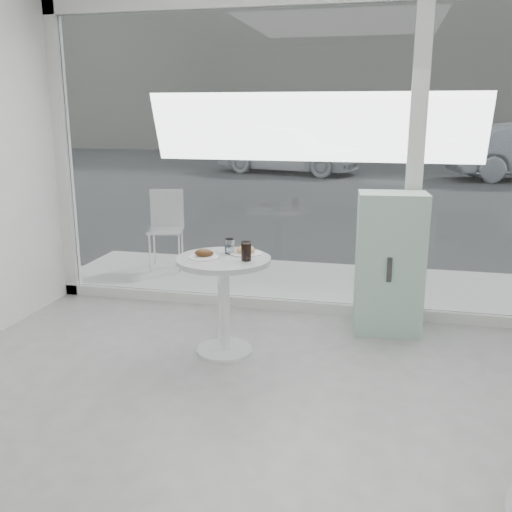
% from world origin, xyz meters
% --- Properties ---
extents(room_shell, '(6.00, 6.00, 6.00)m').
position_xyz_m(room_shell, '(0.00, -0.56, 1.91)').
color(room_shell, white).
rests_on(room_shell, ground).
extents(storefront, '(5.00, 0.14, 3.00)m').
position_xyz_m(storefront, '(0.07, 3.00, 1.71)').
color(storefront, silver).
rests_on(storefront, ground).
extents(main_table, '(0.72, 0.72, 0.77)m').
position_xyz_m(main_table, '(-0.50, 1.90, 0.55)').
color(main_table, white).
rests_on(main_table, ground).
extents(patio_deck, '(5.60, 1.60, 0.05)m').
position_xyz_m(patio_deck, '(0.00, 3.80, 0.03)').
color(patio_deck, silver).
rests_on(patio_deck, ground).
extents(street, '(40.00, 24.00, 0.00)m').
position_xyz_m(street, '(0.00, 16.00, -0.00)').
color(street, '#373737').
rests_on(street, ground).
extents(far_building, '(40.00, 2.00, 8.00)m').
position_xyz_m(far_building, '(0.00, 25.00, 4.00)').
color(far_building, gray).
rests_on(far_building, ground).
extents(mint_cabinet, '(0.59, 0.42, 1.20)m').
position_xyz_m(mint_cabinet, '(0.73, 2.65, 0.60)').
color(mint_cabinet, '#9AC5B1').
rests_on(mint_cabinet, ground).
extents(patio_chair, '(0.48, 0.48, 0.91)m').
position_xyz_m(patio_chair, '(-1.81, 4.03, 0.57)').
color(patio_chair, white).
rests_on(patio_chair, patio_deck).
extents(car_white, '(4.69, 2.86, 1.49)m').
position_xyz_m(car_white, '(-2.28, 15.07, 0.75)').
color(car_white, white).
rests_on(car_white, street).
extents(plate_fritter, '(0.23, 0.23, 0.07)m').
position_xyz_m(plate_fritter, '(-0.64, 1.86, 0.80)').
color(plate_fritter, white).
rests_on(plate_fritter, main_table).
extents(plate_donut, '(0.24, 0.24, 0.06)m').
position_xyz_m(plate_donut, '(-0.36, 2.04, 0.79)').
color(plate_donut, white).
rests_on(plate_donut, main_table).
extents(water_tumbler_a, '(0.07, 0.07, 0.11)m').
position_xyz_m(water_tumbler_a, '(-0.48, 2.03, 0.82)').
color(water_tumbler_a, white).
rests_on(water_tumbler_a, main_table).
extents(water_tumbler_b, '(0.07, 0.07, 0.11)m').
position_xyz_m(water_tumbler_b, '(-0.50, 2.05, 0.82)').
color(water_tumbler_b, white).
rests_on(water_tumbler_b, main_table).
extents(cola_glass, '(0.07, 0.07, 0.14)m').
position_xyz_m(cola_glass, '(-0.31, 1.85, 0.84)').
color(cola_glass, white).
rests_on(cola_glass, main_table).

